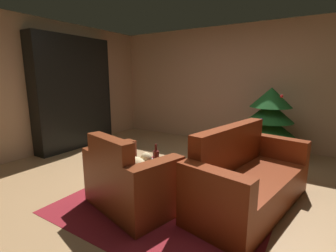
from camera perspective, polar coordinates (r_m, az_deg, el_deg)
ground_plane at (r=3.27m, az=2.26°, el=-15.01°), size 7.23×7.23×0.00m
wall_back at (r=5.46m, az=16.95°, el=8.90°), size 6.14×0.06×2.51m
wall_left at (r=5.16m, az=-28.63°, el=7.88°), size 0.06×5.50×2.51m
area_rug at (r=3.15m, az=1.79°, el=-16.04°), size 2.28×2.30×0.01m
bookshelf_unit at (r=5.41m, az=-20.07°, el=6.64°), size 0.33×1.68×2.23m
armchair_red at (r=2.82m, az=-8.95°, el=-12.78°), size 1.15×0.89×0.86m
couch_red at (r=2.99m, az=17.97°, el=-11.84°), size 1.05×1.84×0.90m
coffee_table at (r=2.98m, az=-0.77°, el=-9.99°), size 0.63×0.63×0.41m
book_stack_on_table at (r=2.93m, az=-0.59°, el=-8.75°), size 0.22×0.12×0.07m
bottle_on_table at (r=2.79m, az=-2.81°, el=-7.91°), size 0.07×0.07×0.31m
decorated_tree at (r=4.70m, az=22.50°, el=0.61°), size 0.99×0.99×1.27m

